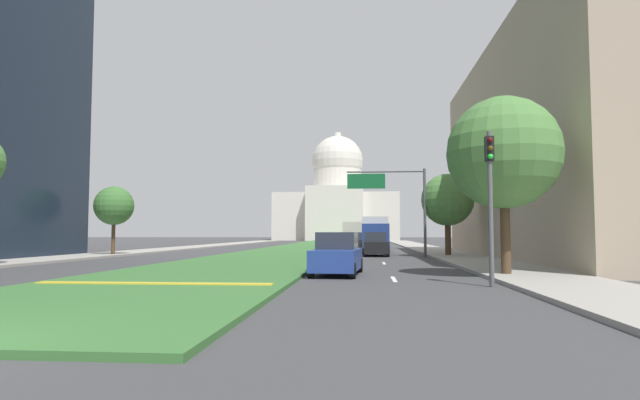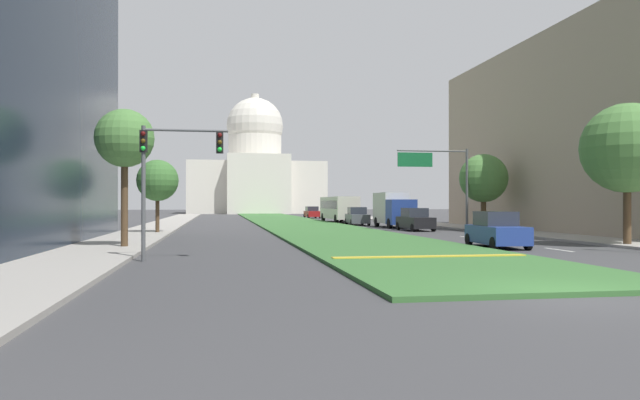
{
  "view_description": "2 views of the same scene",
  "coord_description": "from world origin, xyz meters",
  "px_view_note": "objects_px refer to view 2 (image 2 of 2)",
  "views": [
    {
      "loc": [
        6.8,
        -7.06,
        1.79
      ],
      "look_at": [
        2.16,
        46.62,
        5.17
      ],
      "focal_mm": 29.32,
      "sensor_mm": 36.0,
      "label": 1
    },
    {
      "loc": [
        -8.14,
        -12.89,
        2.23
      ],
      "look_at": [
        2.82,
        51.58,
        2.57
      ],
      "focal_mm": 33.65,
      "sensor_mm": 36.0,
      "label": 2
    }
  ],
  "objects_px": {
    "overhead_guide_sign": "(441,172)",
    "street_tree_right_mid": "(483,178)",
    "sedan_very_far": "(312,213)",
    "street_tree_left_near": "(125,140)",
    "sedan_midblock": "(415,220)",
    "sedan_far_horizon": "(352,214)",
    "capitol_building": "(255,173)",
    "sedan_distant": "(357,217)",
    "street_tree_right_near": "(627,148)",
    "street_tree_left_mid": "(158,181)",
    "box_truck_delivery": "(394,209)",
    "city_bus": "(339,207)",
    "traffic_light_near_left": "(166,163)",
    "sedan_lead_stopped": "(496,231)"
  },
  "relations": [
    {
      "from": "street_tree_right_near",
      "to": "sedan_lead_stopped",
      "type": "height_order",
      "value": "street_tree_right_near"
    },
    {
      "from": "sedan_very_far",
      "to": "box_truck_delivery",
      "type": "height_order",
      "value": "box_truck_delivery"
    },
    {
      "from": "overhead_guide_sign",
      "to": "street_tree_left_mid",
      "type": "height_order",
      "value": "overhead_guide_sign"
    },
    {
      "from": "sedan_midblock",
      "to": "capitol_building",
      "type": "bearing_deg",
      "value": 94.93
    },
    {
      "from": "sedan_distant",
      "to": "sedan_far_horizon",
      "type": "height_order",
      "value": "sedan_distant"
    },
    {
      "from": "street_tree_left_mid",
      "to": "sedan_far_horizon",
      "type": "bearing_deg",
      "value": 53.19
    },
    {
      "from": "overhead_guide_sign",
      "to": "street_tree_left_mid",
      "type": "bearing_deg",
      "value": -179.75
    },
    {
      "from": "sedan_lead_stopped",
      "to": "city_bus",
      "type": "xyz_separation_m",
      "value": [
        -0.0,
        39.76,
        0.93
      ]
    },
    {
      "from": "street_tree_left_near",
      "to": "sedan_lead_stopped",
      "type": "xyz_separation_m",
      "value": [
        18.22,
        -1.97,
        -4.46
      ]
    },
    {
      "from": "sedan_very_far",
      "to": "city_bus",
      "type": "height_order",
      "value": "city_bus"
    },
    {
      "from": "overhead_guide_sign",
      "to": "sedan_midblock",
      "type": "relative_size",
      "value": 1.43
    },
    {
      "from": "street_tree_left_near",
      "to": "street_tree_right_near",
      "type": "bearing_deg",
      "value": -5.86
    },
    {
      "from": "street_tree_left_mid",
      "to": "box_truck_delivery",
      "type": "relative_size",
      "value": 0.84
    },
    {
      "from": "overhead_guide_sign",
      "to": "box_truck_delivery",
      "type": "distance_m",
      "value": 8.97
    },
    {
      "from": "sedan_distant",
      "to": "city_bus",
      "type": "relative_size",
      "value": 0.42
    },
    {
      "from": "traffic_light_near_left",
      "to": "street_tree_right_near",
      "type": "bearing_deg",
      "value": 9.51
    },
    {
      "from": "traffic_light_near_left",
      "to": "street_tree_right_near",
      "type": "height_order",
      "value": "street_tree_right_near"
    },
    {
      "from": "street_tree_left_near",
      "to": "street_tree_right_near",
      "type": "xyz_separation_m",
      "value": [
        25.05,
        -2.57,
        -0.27
      ]
    },
    {
      "from": "street_tree_right_near",
      "to": "street_tree_left_mid",
      "type": "relative_size",
      "value": 1.37
    },
    {
      "from": "capitol_building",
      "to": "sedan_lead_stopped",
      "type": "height_order",
      "value": "capitol_building"
    },
    {
      "from": "street_tree_right_mid",
      "to": "overhead_guide_sign",
      "type": "bearing_deg",
      "value": -168.28
    },
    {
      "from": "overhead_guide_sign",
      "to": "street_tree_right_mid",
      "type": "height_order",
      "value": "overhead_guide_sign"
    },
    {
      "from": "traffic_light_near_left",
      "to": "street_tree_left_near",
      "type": "relative_size",
      "value": 0.77
    },
    {
      "from": "sedan_midblock",
      "to": "box_truck_delivery",
      "type": "distance_m",
      "value": 6.41
    },
    {
      "from": "street_tree_left_mid",
      "to": "box_truck_delivery",
      "type": "distance_m",
      "value": 21.94
    },
    {
      "from": "traffic_light_near_left",
      "to": "box_truck_delivery",
      "type": "distance_m",
      "value": 34.22
    },
    {
      "from": "street_tree_right_near",
      "to": "sedan_distant",
      "type": "relative_size",
      "value": 1.57
    },
    {
      "from": "traffic_light_near_left",
      "to": "sedan_midblock",
      "type": "height_order",
      "value": "traffic_light_near_left"
    },
    {
      "from": "overhead_guide_sign",
      "to": "street_tree_left_mid",
      "type": "xyz_separation_m",
      "value": [
        -21.44,
        -0.09,
        -0.81
      ]
    },
    {
      "from": "street_tree_right_near",
      "to": "sedan_far_horizon",
      "type": "relative_size",
      "value": 1.64
    },
    {
      "from": "sedan_distant",
      "to": "overhead_guide_sign",
      "type": "bearing_deg",
      "value": -77.79
    },
    {
      "from": "street_tree_right_near",
      "to": "sedan_distant",
      "type": "xyz_separation_m",
      "value": [
        -6.67,
        31.82,
        -4.18
      ]
    },
    {
      "from": "sedan_midblock",
      "to": "sedan_distant",
      "type": "bearing_deg",
      "value": 97.99
    },
    {
      "from": "traffic_light_near_left",
      "to": "sedan_lead_stopped",
      "type": "bearing_deg",
      "value": 15.56
    },
    {
      "from": "capitol_building",
      "to": "box_truck_delivery",
      "type": "relative_size",
      "value": 4.56
    },
    {
      "from": "box_truck_delivery",
      "to": "capitol_building",
      "type": "bearing_deg",
      "value": 95.38
    },
    {
      "from": "street_tree_right_mid",
      "to": "sedan_very_far",
      "type": "xyz_separation_m",
      "value": [
        -7.31,
        42.64,
        -3.4
      ]
    },
    {
      "from": "sedan_very_far",
      "to": "street_tree_left_near",
      "type": "bearing_deg",
      "value": -107.47
    },
    {
      "from": "capitol_building",
      "to": "street_tree_left_near",
      "type": "bearing_deg",
      "value": -96.89
    },
    {
      "from": "street_tree_right_mid",
      "to": "sedan_very_far",
      "type": "bearing_deg",
      "value": 99.73
    },
    {
      "from": "overhead_guide_sign",
      "to": "street_tree_right_mid",
      "type": "relative_size",
      "value": 1.05
    },
    {
      "from": "sedan_far_horizon",
      "to": "sedan_very_far",
      "type": "bearing_deg",
      "value": 98.39
    },
    {
      "from": "street_tree_right_near",
      "to": "box_truck_delivery",
      "type": "height_order",
      "value": "street_tree_right_near"
    },
    {
      "from": "box_truck_delivery",
      "to": "city_bus",
      "type": "relative_size",
      "value": 0.58
    },
    {
      "from": "street_tree_right_mid",
      "to": "sedan_far_horizon",
      "type": "xyz_separation_m",
      "value": [
        -4.92,
        26.43,
        -3.37
      ]
    },
    {
      "from": "overhead_guide_sign",
      "to": "sedan_midblock",
      "type": "bearing_deg",
      "value": 125.17
    },
    {
      "from": "overhead_guide_sign",
      "to": "sedan_distant",
      "type": "height_order",
      "value": "overhead_guide_sign"
    },
    {
      "from": "capitol_building",
      "to": "box_truck_delivery",
      "type": "distance_m",
      "value": 82.19
    },
    {
      "from": "capitol_building",
      "to": "sedan_midblock",
      "type": "distance_m",
      "value": 88.57
    },
    {
      "from": "sedan_midblock",
      "to": "sedan_far_horizon",
      "type": "bearing_deg",
      "value": 89.03
    }
  ]
}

